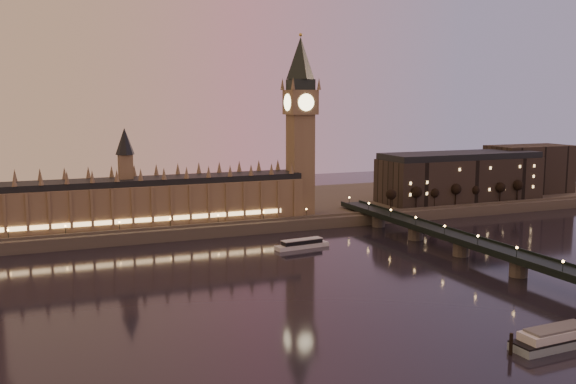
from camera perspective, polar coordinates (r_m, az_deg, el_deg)
name	(u,v)px	position (r m, az deg, el deg)	size (l,w,h in m)	color
ground	(296,288)	(250.94, 0.70, -8.57)	(700.00, 700.00, 0.00)	black
far_embankment	(239,209)	(411.46, -4.42, -1.54)	(560.00, 130.00, 6.00)	#423D35
palace_of_westminster	(138,196)	(350.09, -13.20, -0.35)	(180.00, 26.62, 52.00)	brown
big_ben	(300,115)	(372.84, 1.11, 6.90)	(17.68, 17.68, 104.00)	brown
westminster_bridge	(488,253)	(296.26, 17.32, -5.23)	(13.20, 260.00, 15.30)	black
city_block	(484,174)	(458.12, 17.00, 1.55)	(155.00, 45.00, 34.00)	black
bare_tree_0	(394,195)	(392.41, 9.37, -0.30)	(6.05, 6.05, 12.30)	black
bare_tree_1	(416,194)	(400.79, 11.28, -0.17)	(6.05, 6.05, 12.30)	black
bare_tree_2	(437,193)	(409.60, 13.11, -0.05)	(6.05, 6.05, 12.30)	black
bare_tree_3	(458,191)	(418.81, 14.86, 0.07)	(6.05, 6.05, 12.30)	black
bare_tree_4	(478,190)	(428.39, 16.54, 0.18)	(6.05, 6.05, 12.30)	black
bare_tree_5	(498,189)	(438.33, 18.14, 0.29)	(6.05, 6.05, 12.30)	black
bare_tree_6	(517,187)	(448.60, 19.67, 0.39)	(6.05, 6.05, 12.30)	black
cruise_boat_a	(302,244)	(316.92, 1.26, -4.65)	(28.46, 9.23, 4.47)	silver
moored_barge	(557,338)	(209.90, 22.77, -11.86)	(34.82, 9.89, 6.39)	#819AA5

